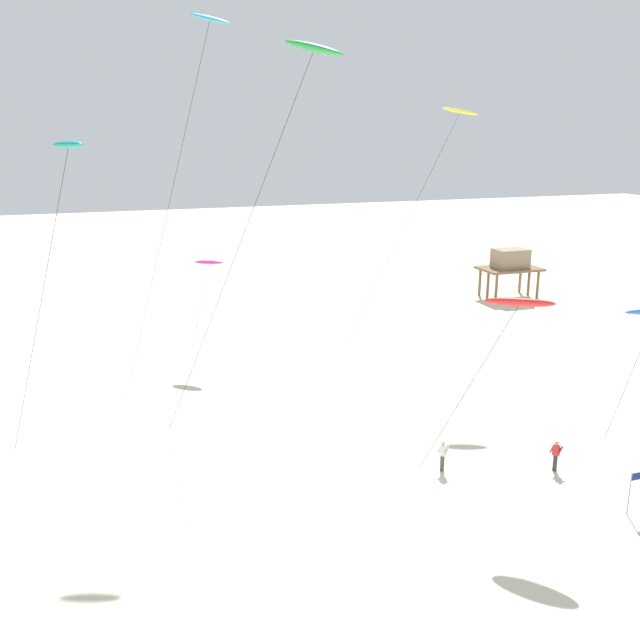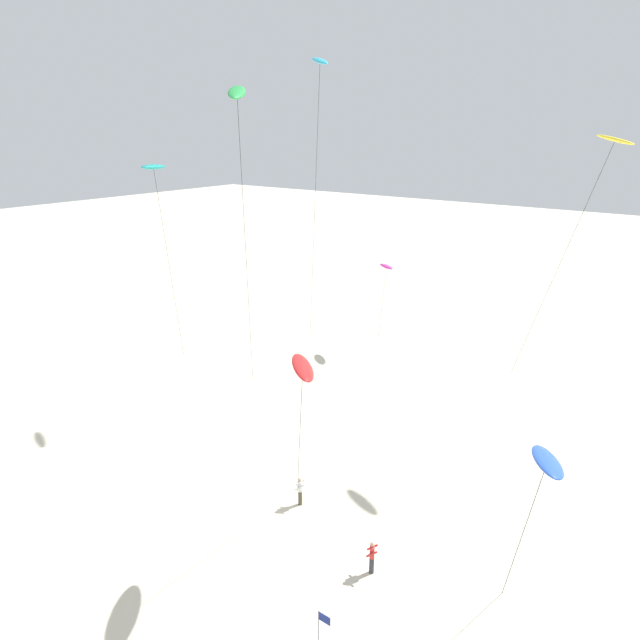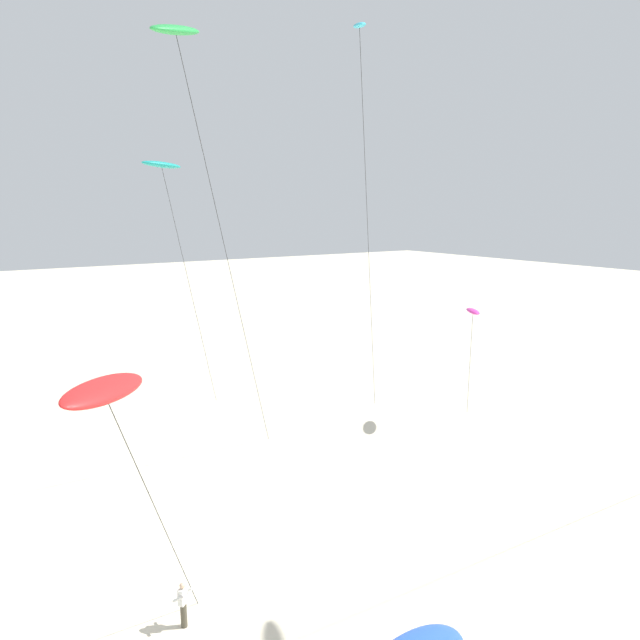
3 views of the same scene
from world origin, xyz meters
The scene contains 11 objects.
ground_plane centered at (0.00, 0.00, 0.00)m, with size 260.00×260.00×0.00m, color beige.
kite_yellow centered at (12.92, 17.69, 18.28)m, with size 7.27×7.36×18.99m.
kite_teal centered at (-13.76, 6.35, 16.56)m, with size 5.31×6.17×16.91m.
kite_green centered at (-2.76, 3.60, 20.80)m, with size 8.12×8.84×21.56m.
kite_magenta centered at (-4.60, 23.32, 7.57)m, with size 2.63×2.61×7.88m.
kite_blue centered at (15.46, -0.15, 7.83)m, with size 2.37×3.48×8.54m.
kite_cyan centered at (-5.52, 14.60, 23.11)m, with size 6.86×6.98×23.99m.
kite_red centered at (5.61, -1.78, 9.51)m, with size 4.60×4.87×10.01m.
kite_flyer_nearest centered at (3.40, 0.69, 0.89)m, with size 0.71×0.72×1.67m.
kite_flyer_middle centered at (9.01, -1.20, 0.89)m, with size 0.69×0.70×1.67m.
marker_flag centered at (9.65, -5.92, 1.49)m, with size 0.56×0.05×2.10m.
Camera 2 is at (18.99, -18.73, 19.13)m, focal length 31.02 mm.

